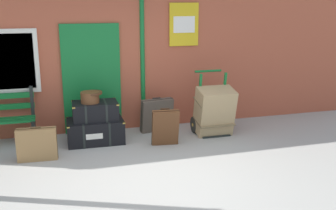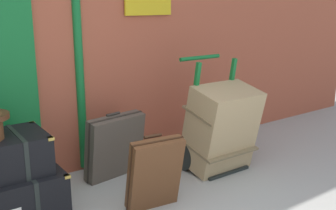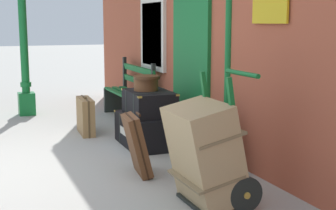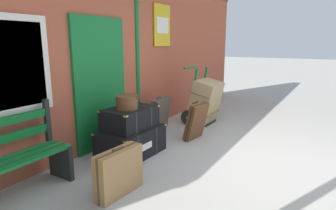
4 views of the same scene
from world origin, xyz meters
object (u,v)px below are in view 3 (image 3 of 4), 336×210
Objects in this scene: lamp_post at (24,51)px; large_brown_trunk at (205,153)px; porters_trolley at (221,173)px; suitcase_slate at (86,116)px; suitcase_charcoal at (207,139)px; steamer_trunk_base at (147,130)px; round_hatbox at (146,82)px; platform_bench at (130,93)px; steamer_trunk_middle at (149,103)px; suitcase_beige at (137,145)px.

lamp_post reaches higher than large_brown_trunk.
porters_trolley reaches higher than suitcase_slate.
lamp_post is 4.47m from suitcase_charcoal.
suitcase_slate is (-3.23, -0.54, -0.01)m from porters_trolley.
round_hatbox reaches higher than steamer_trunk_base.
steamer_trunk_middle is at bearing -10.02° from platform_bench.
steamer_trunk_base is 1.49× the size of suitcase_beige.
steamer_trunk_base is at bearing 31.50° from suitcase_slate.
steamer_trunk_base is at bearing 173.69° from large_brown_trunk.
round_hatbox is at bearing 173.64° from large_brown_trunk.
lamp_post is 2.49× the size of porters_trolley.
suitcase_slate is (-1.00, -0.61, 0.06)m from steamer_trunk_base.
round_hatbox is (-0.07, -0.02, 0.27)m from steamer_trunk_middle.
platform_bench reaches higher than steamer_trunk_base.
round_hatbox is at bearing 24.04° from lamp_post.
steamer_trunk_base is at bearing 178.09° from porters_trolley.
lamp_post is 7.85× the size of round_hatbox.
suitcase_beige is at bearing -94.05° from suitcase_charcoal.
platform_bench is 4.08m from porters_trolley.
steamer_trunk_base is 2.23m from porters_trolley.
suitcase_charcoal is (-1.00, 0.35, 0.06)m from porters_trolley.
large_brown_trunk is (2.23, -0.25, 0.27)m from steamer_trunk_base.
lamp_post reaches higher than steamer_trunk_middle.
large_brown_trunk reaches higher than suitcase_slate.
large_brown_trunk is (4.06, -0.60, 0.03)m from platform_bench.
round_hatbox is (-0.06, 0.01, 0.64)m from steamer_trunk_base.
suitcase_charcoal is (1.21, 0.25, -0.25)m from steamer_trunk_middle.
suitcase_charcoal reaches higher than suitcase_beige.
lamp_post is at bearing -123.36° from platform_bench.
suitcase_slate is at bearing -178.12° from suitcase_beige.
suitcase_charcoal reaches higher than steamer_trunk_base.
large_brown_trunk reaches higher than round_hatbox.
steamer_trunk_base is 0.37m from steamer_trunk_middle.
suitcase_beige is at bearing 1.88° from suitcase_slate.
round_hatbox is 1.41m from suitcase_charcoal.
large_brown_trunk reaches higher than suitcase_charcoal.
lamp_post is 2.05m from platform_bench.
suitcase_slate is (-0.94, -0.62, -0.59)m from round_hatbox.
porters_trolley is (4.06, -0.43, -0.17)m from platform_bench.
suitcase_charcoal is at bearing -1.46° from platform_bench.
large_brown_trunk is at bearing 15.71° from suitcase_beige.
suitcase_charcoal is 1.00× the size of suitcase_beige.
round_hatbox is at bearing 171.71° from steamer_trunk_base.
steamer_trunk_middle is (2.91, 1.28, -0.56)m from lamp_post.
steamer_trunk_base is 1.49× the size of suitcase_charcoal.
steamer_trunk_middle is 2.23m from porters_trolley.
platform_bench is at bearing 178.54° from suitcase_charcoal.
steamer_trunk_middle reaches higher than steamer_trunk_base.
suitcase_beige is at bearing 9.95° from lamp_post.
lamp_post is 3.29m from steamer_trunk_base.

